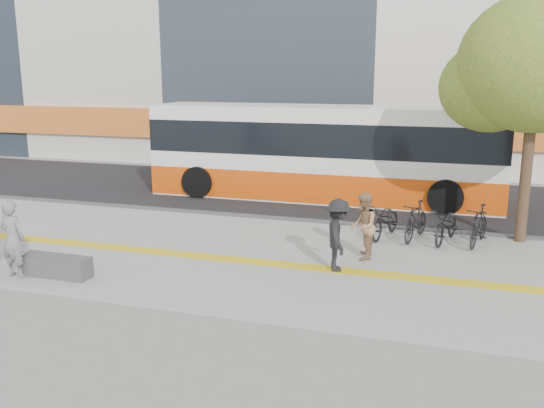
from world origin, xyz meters
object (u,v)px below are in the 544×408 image
(pedestrian_tan, at_px, (363,226))
(bus, at_px, (322,155))
(bench, at_px, (55,266))
(pedestrian_dark, at_px, (338,235))
(street_tree, at_px, (535,66))
(seated_woman, at_px, (13,239))

(pedestrian_tan, bearing_deg, bus, -163.72)
(bench, distance_m, pedestrian_dark, 6.15)
(street_tree, distance_m, pedestrian_dark, 6.65)
(seated_woman, height_order, pedestrian_tan, seated_woman)
(street_tree, relative_size, pedestrian_dark, 3.91)
(bus, bearing_deg, pedestrian_tan, -69.30)
(seated_woman, xyz_separation_m, pedestrian_tan, (6.91, 3.49, -0.05))
(street_tree, bearing_deg, seated_woman, -149.24)
(bench, height_order, seated_woman, seated_woman)
(bench, relative_size, bus, 0.13)
(bus, bearing_deg, pedestrian_dark, -74.69)
(bench, relative_size, street_tree, 0.25)
(street_tree, xyz_separation_m, pedestrian_tan, (-3.67, -2.81, -3.65))
(bus, relative_size, pedestrian_dark, 7.44)
(bench, xyz_separation_m, pedestrian_tan, (6.11, 3.22, 0.56))
(bench, height_order, street_tree, street_tree)
(street_tree, bearing_deg, pedestrian_dark, -136.75)
(bus, height_order, pedestrian_dark, bus)
(bench, height_order, pedestrian_tan, pedestrian_tan)
(pedestrian_tan, bearing_deg, seated_woman, -67.62)
(bench, bearing_deg, pedestrian_dark, 21.04)
(bus, distance_m, seated_woman, 10.95)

